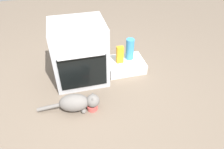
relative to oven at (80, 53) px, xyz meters
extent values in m
plane|color=#6B5B4C|center=(0.02, -0.49, -0.39)|extent=(8.00, 8.00, 0.00)
cube|color=#B7BABF|center=(0.00, 0.00, 0.00)|extent=(0.64, 0.55, 0.78)
cube|color=black|center=(0.00, -0.28, -0.10)|extent=(0.54, 0.01, 0.43)
cylinder|color=silver|center=(0.00, -0.31, 0.14)|extent=(0.51, 0.02, 0.02)
cube|color=white|center=(0.62, 0.04, -0.32)|extent=(0.51, 0.39, 0.14)
cylinder|color=#C64C47|center=(0.04, -0.58, -0.36)|extent=(0.12, 0.12, 0.06)
sphere|color=brown|center=(0.04, -0.58, -0.34)|extent=(0.07, 0.07, 0.07)
ellipsoid|color=slate|center=(-0.15, -0.55, -0.28)|extent=(0.36, 0.25, 0.20)
sphere|color=slate|center=(0.05, -0.59, -0.26)|extent=(0.15, 0.15, 0.15)
cone|color=slate|center=(0.05, -0.55, -0.21)|extent=(0.05, 0.05, 0.07)
cone|color=slate|center=(0.04, -0.63, -0.21)|extent=(0.05, 0.05, 0.07)
cylinder|color=slate|center=(-0.43, -0.50, -0.33)|extent=(0.29, 0.09, 0.11)
sphere|color=slate|center=(-0.05, -0.51, -0.36)|extent=(0.06, 0.06, 0.06)
sphere|color=slate|center=(-0.07, -0.62, -0.36)|extent=(0.06, 0.06, 0.06)
cube|color=orange|center=(0.53, 0.03, -0.13)|extent=(0.09, 0.06, 0.24)
cylinder|color=#388CD1|center=(0.69, 0.09, -0.10)|extent=(0.11, 0.11, 0.30)
camera|label=1|loc=(-0.13, -2.13, 1.34)|focal=32.31mm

